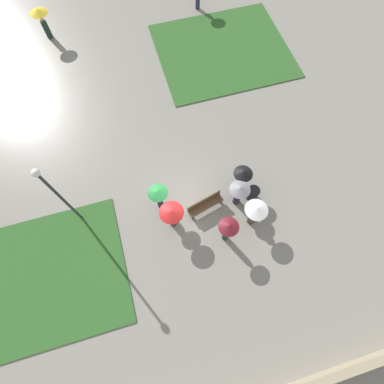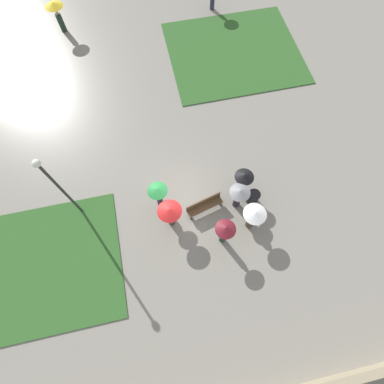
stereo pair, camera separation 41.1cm
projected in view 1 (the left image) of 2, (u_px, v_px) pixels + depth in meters
name	position (u px, v px, depth m)	size (l,w,h in m)	color
ground_plane	(178.00, 203.00, 15.47)	(90.00, 90.00, 0.00)	gray
lawn_patch_near	(32.00, 281.00, 13.84)	(8.61, 6.13, 0.06)	#2D5B26
lawn_patch_far	(223.00, 50.00, 19.87)	(8.50, 7.40, 0.06)	#2D5B26
park_bench	(205.00, 204.00, 14.93)	(1.92, 0.86, 0.90)	brown
lamp_post	(56.00, 192.00, 12.20)	(0.32, 0.32, 5.08)	#2D2D30
trash_bin	(253.00, 194.00, 15.23)	(0.63, 0.63, 0.82)	#232326
crowd_person_grey	(239.00, 192.00, 14.37)	(1.00, 1.00, 1.75)	#2D2333
crowd_person_green	(158.00, 195.00, 14.06)	(0.95, 0.95, 1.97)	#2D2333
crowd_person_red	(172.00, 214.00, 13.75)	(1.15, 1.15, 1.86)	#47382D
crowd_person_maroon	(228.00, 229.00, 13.42)	(0.94, 0.94, 1.98)	#1E3328
crowd_person_black	(242.00, 176.00, 14.68)	(0.95, 0.95, 1.80)	#282D47
crowd_person_white	(255.00, 212.00, 13.93)	(1.09, 1.09, 1.80)	#47382D
lone_walker_far_path	(41.00, 17.00, 19.10)	(1.15, 1.15, 2.00)	#1E3328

